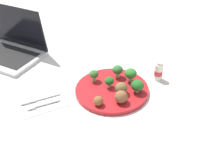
% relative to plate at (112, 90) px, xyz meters
% --- Properties ---
extents(ground_plane, '(4.00, 4.00, 0.00)m').
position_rel_plate_xyz_m(ground_plane, '(0.00, 0.00, -0.01)').
color(ground_plane, silver).
extents(plate, '(0.28, 0.28, 0.02)m').
position_rel_plate_xyz_m(plate, '(0.00, 0.00, 0.00)').
color(plate, red).
rests_on(plate, ground_plane).
extents(broccoli_floret_mid_left, '(0.04, 0.04, 0.05)m').
position_rel_plate_xyz_m(broccoli_floret_mid_left, '(-0.05, -0.06, 0.04)').
color(broccoli_floret_mid_left, '#96C57B').
rests_on(broccoli_floret_mid_left, plate).
extents(broccoli_floret_back_left, '(0.04, 0.04, 0.05)m').
position_rel_plate_xyz_m(broccoli_floret_back_left, '(0.05, -0.07, 0.04)').
color(broccoli_floret_back_left, '#92BA6A').
rests_on(broccoli_floret_back_left, plate).
extents(broccoli_floret_back_right, '(0.04, 0.04, 0.04)m').
position_rel_plate_xyz_m(broccoli_floret_back_right, '(0.01, -0.01, 0.04)').
color(broccoli_floret_back_right, '#A4B97F').
rests_on(broccoli_floret_back_right, plate).
extents(broccoli_floret_mid_right, '(0.05, 0.05, 0.05)m').
position_rel_plate_xyz_m(broccoli_floret_mid_right, '(-0.08, 0.06, 0.04)').
color(broccoli_floret_mid_right, '#94B978').
rests_on(broccoli_floret_mid_right, plate).
extents(broccoli_floret_far_rim, '(0.05, 0.05, 0.06)m').
position_rel_plate_xyz_m(broccoli_floret_far_rim, '(-0.08, -0.02, 0.04)').
color(broccoli_floret_far_rim, '#9DBA7A').
rests_on(broccoli_floret_far_rim, plate).
extents(meatball_mid_right, '(0.05, 0.05, 0.05)m').
position_rel_plate_xyz_m(meatball_mid_right, '(-0.02, 0.04, 0.03)').
color(meatball_mid_right, brown).
rests_on(meatball_mid_right, plate).
extents(meatball_far_rim, '(0.05, 0.05, 0.05)m').
position_rel_plate_xyz_m(meatball_far_rim, '(0.00, 0.09, 0.03)').
color(meatball_far_rim, brown).
rests_on(meatball_far_rim, plate).
extents(meatball_front_left, '(0.03, 0.03, 0.03)m').
position_rel_plate_xyz_m(meatball_front_left, '(0.08, 0.07, 0.03)').
color(meatball_front_left, brown).
rests_on(meatball_front_left, plate).
extents(napkin, '(0.18, 0.14, 0.01)m').
position_rel_plate_xyz_m(napkin, '(0.26, -0.03, -0.01)').
color(napkin, white).
rests_on(napkin, ground_plane).
extents(fork, '(0.12, 0.02, 0.01)m').
position_rel_plate_xyz_m(fork, '(0.27, -0.01, -0.00)').
color(fork, silver).
rests_on(fork, napkin).
extents(knife, '(0.15, 0.02, 0.01)m').
position_rel_plate_xyz_m(knife, '(0.27, -0.05, -0.00)').
color(knife, white).
rests_on(knife, napkin).
extents(yogurt_bottle, '(0.03, 0.03, 0.08)m').
position_rel_plate_xyz_m(yogurt_bottle, '(-0.21, -0.01, 0.03)').
color(yogurt_bottle, white).
rests_on(yogurt_bottle, ground_plane).
extents(laptop, '(0.38, 0.39, 0.22)m').
position_rel_plate_xyz_m(laptop, '(0.34, -0.44, 0.03)').
color(laptop, silver).
rests_on(laptop, ground_plane).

